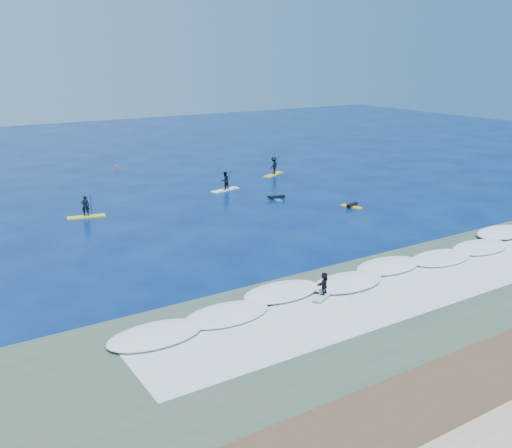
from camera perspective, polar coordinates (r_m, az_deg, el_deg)
ground at (r=43.33m, az=2.98°, el=-0.74°), size 160.00×160.00×0.00m
shallow_water at (r=33.64m, az=16.99°, el=-6.77°), size 90.00×13.00×0.01m
breaking_wave at (r=36.12m, az=12.21°, el=-4.76°), size 40.00×6.00×0.30m
whitewater at (r=34.24m, az=15.73°, el=-6.25°), size 34.00×5.00×0.02m
sup_paddler_left at (r=48.84m, az=-16.66°, el=1.40°), size 3.13×1.38×2.13m
sup_paddler_center at (r=56.15m, az=-3.12°, el=4.19°), size 3.19×1.44×2.18m
sup_paddler_right at (r=63.34m, az=1.79°, el=5.75°), size 3.34×2.32×2.35m
prone_paddler_near at (r=50.74m, az=9.53°, el=1.83°), size 1.52×2.00×0.41m
prone_paddler_far at (r=52.77m, az=2.01°, el=2.65°), size 1.69×2.21×0.45m
wave_surfer at (r=31.68m, az=6.82°, el=-6.09°), size 1.92×1.29×1.37m
marker_buoy at (r=68.38m, az=-13.77°, el=5.54°), size 0.25×0.25×0.59m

